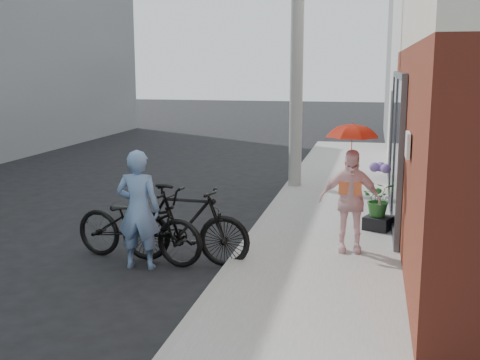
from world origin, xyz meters
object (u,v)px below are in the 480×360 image
(utility_pole, at_px, (297,29))
(bike_left, at_px, (138,224))
(officer, at_px, (138,210))
(kimono_woman, at_px, (350,201))
(bike_right, at_px, (184,224))
(planter, at_px, (378,223))

(utility_pole, xyz_separation_m, bike_left, (-1.53, -5.35, -2.97))
(utility_pole, relative_size, officer, 4.27)
(officer, relative_size, bike_left, 0.81)
(bike_left, bearing_deg, kimono_woman, -65.34)
(kimono_woman, bearing_deg, utility_pole, 102.10)
(officer, bearing_deg, bike_left, -70.17)
(utility_pole, xyz_separation_m, bike_right, (-0.86, -5.33, -2.93))
(planter, bearing_deg, bike_right, -143.28)
(bike_right, height_order, kimono_woman, kimono_woman)
(utility_pole, xyz_separation_m, planter, (1.80, -3.35, -3.27))
(utility_pole, height_order, planter, utility_pole)
(bike_right, bearing_deg, kimono_woman, -70.67)
(bike_right, relative_size, kimono_woman, 1.28)
(officer, distance_m, kimono_woman, 2.96)
(bike_right, bearing_deg, planter, -51.66)
(officer, xyz_separation_m, bike_right, (0.55, 0.31, -0.26))
(kimono_woman, bearing_deg, bike_left, -170.31)
(utility_pole, xyz_separation_m, kimono_woman, (1.37, -4.62, -2.64))
(bike_left, bearing_deg, planter, -48.49)
(officer, height_order, kimono_woman, officer)
(utility_pole, distance_m, kimono_woman, 5.50)
(bike_right, xyz_separation_m, planter, (2.66, 1.98, -0.34))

